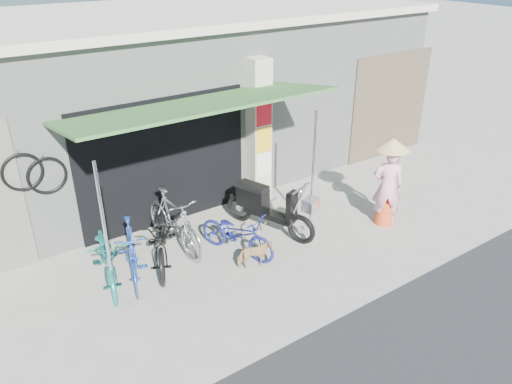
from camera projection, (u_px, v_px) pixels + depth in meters
ground at (298, 262)px, 8.66m from camera, size 80.00×80.00×0.00m
bicycle_shop at (163, 93)px, 11.59m from camera, size 12.30×5.30×3.66m
shop_pillar at (258, 131)px, 10.23m from camera, size 0.42×0.44×3.00m
awning at (200, 107)px, 8.28m from camera, size 4.60×1.88×2.72m
neighbour_right at (390, 106)px, 12.54m from camera, size 2.60×0.06×2.60m
bike_teal at (107, 257)px, 7.96m from camera, size 0.99×1.90×0.95m
bike_blue at (132, 252)px, 8.02m from camera, size 0.97×1.74×1.00m
bike_black at (163, 237)px, 8.44m from camera, size 1.41×2.00×1.00m
bike_silver at (173, 221)px, 8.83m from camera, size 0.64×1.87×1.10m
bike_navy at (237, 234)px, 8.72m from camera, size 1.07×1.62×0.81m
street_dog at (255, 255)px, 8.40m from camera, size 0.63×0.40×0.50m
moped at (267, 207)px, 9.38m from camera, size 0.87×1.94×1.13m
nun at (388, 183)px, 9.49m from camera, size 0.69×0.66×1.77m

